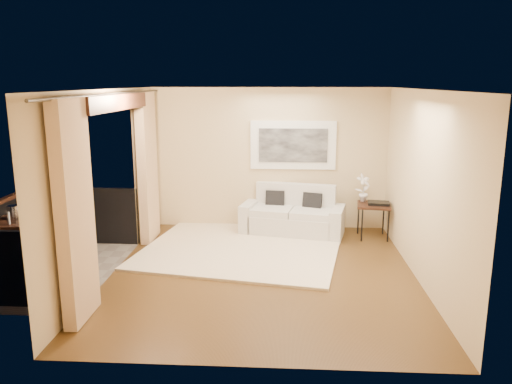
# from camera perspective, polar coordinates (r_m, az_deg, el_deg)

# --- Properties ---
(floor) EXTENTS (5.00, 5.00, 0.00)m
(floor) POSITION_cam_1_polar(r_m,az_deg,el_deg) (7.55, 0.77, -9.31)
(floor) COLOR #543818
(floor) RESTS_ON ground
(room_shell) EXTENTS (5.00, 6.40, 5.00)m
(room_shell) POSITION_cam_1_polar(r_m,az_deg,el_deg) (7.42, -16.10, 9.83)
(room_shell) COLOR white
(room_shell) RESTS_ON ground
(balcony) EXTENTS (1.81, 2.60, 1.17)m
(balcony) POSITION_cam_1_polar(r_m,az_deg,el_deg) (8.30, -22.84, -6.95)
(balcony) COLOR #605B56
(balcony) RESTS_ON ground
(curtains) EXTENTS (0.16, 4.80, 2.64)m
(curtains) POSITION_cam_1_polar(r_m,az_deg,el_deg) (7.55, -15.42, 0.84)
(curtains) COLOR tan
(curtains) RESTS_ON ground
(artwork) EXTENTS (1.62, 0.07, 0.92)m
(artwork) POSITION_cam_1_polar(r_m,az_deg,el_deg) (9.54, 4.26, 5.35)
(artwork) COLOR white
(artwork) RESTS_ON room_shell
(rug) EXTENTS (3.66, 3.32, 0.04)m
(rug) POSITION_cam_1_polar(r_m,az_deg,el_deg) (8.55, -1.67, -6.49)
(rug) COLOR #F4E3C4
(rug) RESTS_ON floor
(sofa) EXTENTS (2.01, 1.18, 0.90)m
(sofa) POSITION_cam_1_polar(r_m,az_deg,el_deg) (9.42, 4.25, -2.81)
(sofa) COLOR silver
(sofa) RESTS_ON floor
(side_table) EXTENTS (0.65, 0.65, 0.63)m
(side_table) POSITION_cam_1_polar(r_m,az_deg,el_deg) (9.29, 13.30, -1.70)
(side_table) COLOR #321910
(side_table) RESTS_ON floor
(tray) EXTENTS (0.42, 0.33, 0.05)m
(tray) POSITION_cam_1_polar(r_m,az_deg,el_deg) (9.26, 13.84, -1.25)
(tray) COLOR black
(tray) RESTS_ON side_table
(orchid) EXTENTS (0.33, 0.29, 0.52)m
(orchid) POSITION_cam_1_polar(r_m,az_deg,el_deg) (9.36, 12.16, 0.46)
(orchid) COLOR white
(orchid) RESTS_ON side_table
(bistro_table) EXTENTS (0.83, 0.83, 0.84)m
(bistro_table) POSITION_cam_1_polar(r_m,az_deg,el_deg) (8.04, -25.22, -3.47)
(bistro_table) COLOR #321910
(bistro_table) RESTS_ON balcony
(balcony_chair_far) EXTENTS (0.51, 0.51, 0.99)m
(balcony_chair_far) POSITION_cam_1_polar(r_m,az_deg,el_deg) (8.10, -23.09, -4.48)
(balcony_chair_far) COLOR #321910
(balcony_chair_far) RESTS_ON balcony
(balcony_chair_near) EXTENTS (0.48, 0.48, 1.05)m
(balcony_chair_near) POSITION_cam_1_polar(r_m,az_deg,el_deg) (7.87, -22.83, -4.71)
(balcony_chair_near) COLOR #321910
(balcony_chair_near) RESTS_ON balcony
(ice_bucket) EXTENTS (0.18, 0.18, 0.20)m
(ice_bucket) POSITION_cam_1_polar(r_m,az_deg,el_deg) (8.11, -25.96, -2.09)
(ice_bucket) COLOR silver
(ice_bucket) RESTS_ON bistro_table
(candle) EXTENTS (0.06, 0.06, 0.07)m
(candle) POSITION_cam_1_polar(r_m,az_deg,el_deg) (8.13, -24.33, -2.38)
(candle) COLOR red
(candle) RESTS_ON bistro_table
(vase) EXTENTS (0.04, 0.04, 0.18)m
(vase) POSITION_cam_1_polar(r_m,az_deg,el_deg) (7.84, -26.42, -2.69)
(vase) COLOR silver
(vase) RESTS_ON bistro_table
(glass_a) EXTENTS (0.06, 0.06, 0.12)m
(glass_a) POSITION_cam_1_polar(r_m,az_deg,el_deg) (7.87, -25.14, -2.74)
(glass_a) COLOR silver
(glass_a) RESTS_ON bistro_table
(glass_b) EXTENTS (0.06, 0.06, 0.12)m
(glass_b) POSITION_cam_1_polar(r_m,az_deg,el_deg) (7.94, -24.27, -2.53)
(glass_b) COLOR white
(glass_b) RESTS_ON bistro_table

